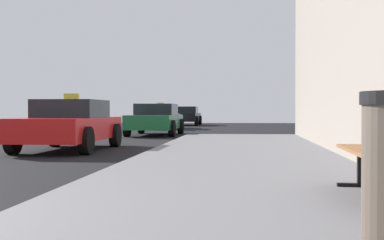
# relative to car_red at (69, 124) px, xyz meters

# --- Properties ---
(car_red) EXTENTS (1.93, 4.30, 1.43)m
(car_red) POSITION_rel_car_red_xyz_m (0.00, 0.00, 0.00)
(car_red) COLOR red
(car_red) RESTS_ON ground_plane
(car_green) EXTENTS (1.94, 4.50, 1.27)m
(car_green) POSITION_rel_car_red_xyz_m (0.82, 8.45, 0.00)
(car_green) COLOR #196638
(car_green) RESTS_ON ground_plane
(car_silver) EXTENTS (1.94, 4.49, 1.43)m
(car_silver) POSITION_rel_car_red_xyz_m (-0.23, 16.27, 0.00)
(car_silver) COLOR #B7B7BF
(car_silver) RESTS_ON ground_plane
(car_black) EXTENTS (1.98, 4.37, 1.27)m
(car_black) POSITION_rel_car_red_xyz_m (0.40, 23.52, -0.00)
(car_black) COLOR black
(car_black) RESTS_ON ground_plane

